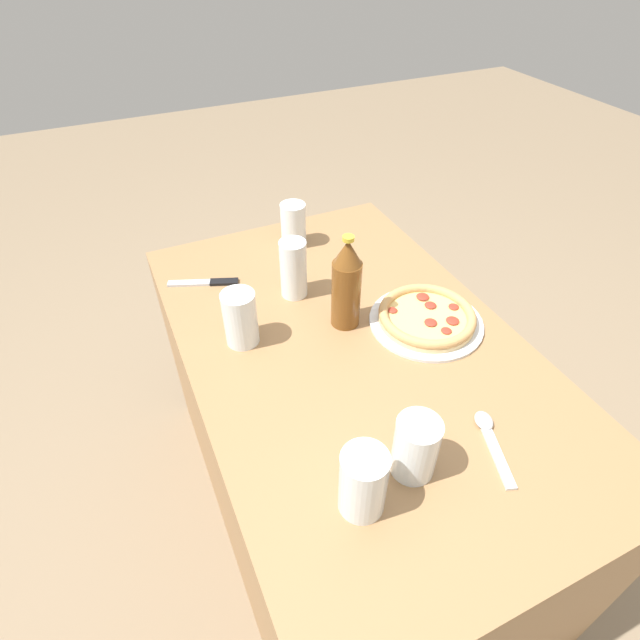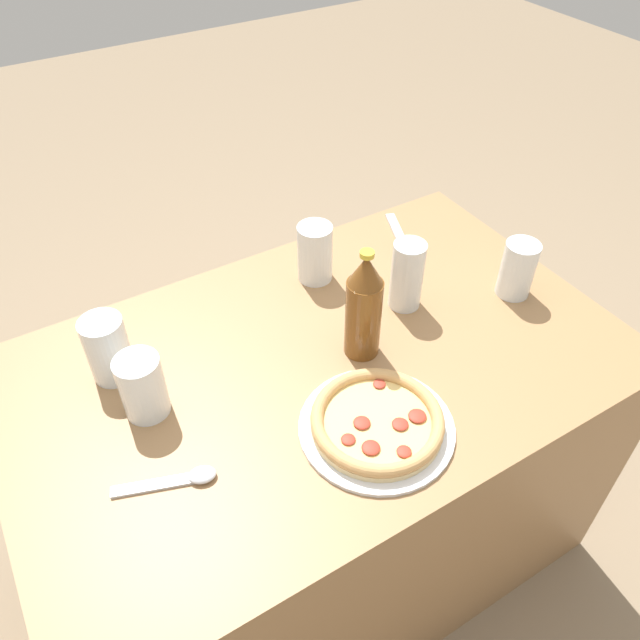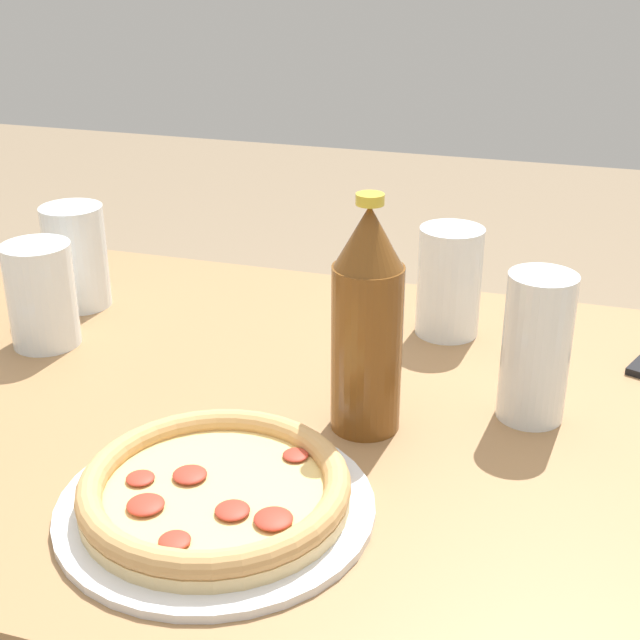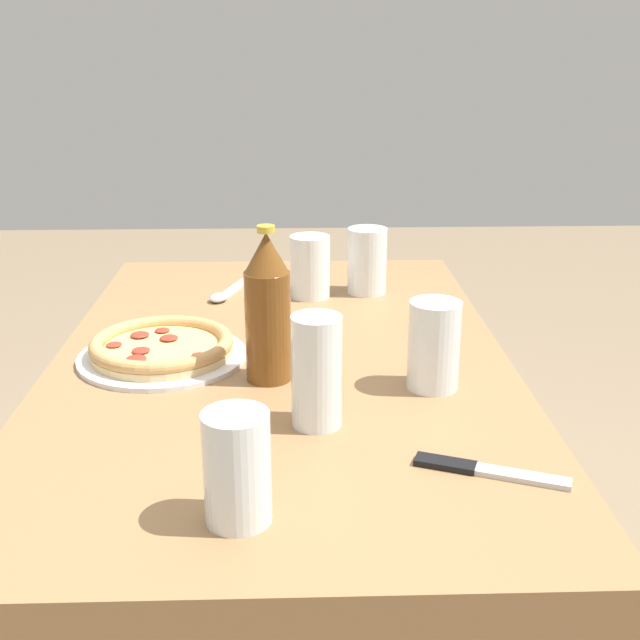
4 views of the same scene
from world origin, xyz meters
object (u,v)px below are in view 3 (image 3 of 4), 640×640
glass_orange_juice (536,350)px  beer_bottle (367,322)px  glass_water (42,299)px  pizza_pepperoni (211,492)px  glass_lemonade (77,261)px  glass_mango_juice (449,287)px

glass_orange_juice → beer_bottle: size_ratio=0.64×
glass_orange_juice → beer_bottle: bearing=23.8°
glass_water → glass_orange_juice: bearing=179.7°
pizza_pepperoni → glass_lemonade: bearing=-46.4°
glass_mango_juice → beer_bottle: 0.25m
pizza_pepperoni → glass_orange_juice: (-0.24, -0.24, 0.06)m
glass_lemonade → beer_bottle: size_ratio=0.56×
glass_water → beer_bottle: beer_bottle is taller
pizza_pepperoni → beer_bottle: (-0.09, -0.18, 0.09)m
glass_lemonade → glass_mango_juice: bearing=-173.2°
glass_water → glass_orange_juice: size_ratio=0.81×
glass_orange_juice → glass_lemonade: bearing=-11.4°
beer_bottle → glass_water: bearing=-9.8°
glass_lemonade → glass_water: bearing=101.7°
glass_lemonade → beer_bottle: bearing=156.7°
glass_orange_juice → glass_lemonade: glass_orange_juice is taller
glass_lemonade → glass_orange_juice: bearing=168.6°
glass_mango_juice → glass_orange_juice: (-0.12, 0.18, 0.01)m
glass_mango_juice → glass_lemonade: bearing=6.8°
glass_mango_juice → glass_orange_juice: 0.21m
pizza_pepperoni → glass_mango_juice: 0.44m
glass_orange_juice → glass_mango_juice: bearing=-56.6°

